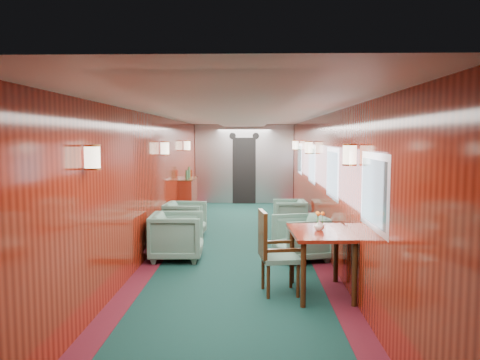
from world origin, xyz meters
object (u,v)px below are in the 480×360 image
(side_chair, at_px, (272,249))
(credenza, at_px, (188,198))
(armchair_left_far, at_px, (185,220))
(armchair_right_near, at_px, (301,238))
(armchair_right_far, at_px, (290,214))
(dining_table, at_px, (321,241))
(armchair_left_near, at_px, (177,236))

(side_chair, distance_m, credenza, 5.81)
(armchair_left_far, xyz_separation_m, armchair_right_near, (2.15, -1.65, 0.01))
(armchair_right_near, xyz_separation_m, armchair_right_far, (0.02, 2.61, -0.05))
(side_chair, bearing_deg, dining_table, -8.33)
(armchair_right_far, bearing_deg, armchair_left_far, -68.36)
(armchair_left_far, bearing_deg, side_chair, -149.50)
(armchair_left_near, height_order, armchair_right_far, armchair_left_near)
(armchair_left_far, distance_m, armchair_right_far, 2.38)
(armchair_left_near, distance_m, armchair_left_far, 1.67)
(armchair_right_near, distance_m, armchair_right_far, 2.61)
(armchair_left_far, relative_size, armchair_right_near, 0.98)
(armchair_left_near, xyz_separation_m, armchair_right_near, (2.04, 0.02, -0.02))
(credenza, relative_size, armchair_right_near, 1.60)
(armchair_left_far, height_order, armchair_right_near, armchair_right_near)
(dining_table, xyz_separation_m, armchair_left_far, (-2.23, 3.33, -0.33))
(dining_table, relative_size, armchair_left_far, 1.44)
(armchair_left_far, distance_m, armchair_right_near, 2.71)
(side_chair, relative_size, armchair_left_far, 1.37)
(armchair_right_far, bearing_deg, armchair_left_near, -40.31)
(dining_table, xyz_separation_m, armchair_right_far, (-0.06, 4.29, -0.37))
(dining_table, bearing_deg, side_chair, 177.17)
(armchair_right_near, bearing_deg, credenza, -163.80)
(dining_table, height_order, armchair_left_far, dining_table)
(credenza, bearing_deg, dining_table, -65.83)
(dining_table, xyz_separation_m, armchair_right_near, (-0.08, 1.68, -0.32))
(armchair_left_near, relative_size, armchair_right_far, 1.20)
(credenza, height_order, armchair_right_near, credenza)
(side_chair, height_order, armchair_right_far, side_chair)
(armchair_left_near, bearing_deg, armchair_right_near, -91.76)
(dining_table, height_order, armchair_left_near, dining_table)
(credenza, height_order, armchair_left_far, credenza)
(armchair_left_far, height_order, armchair_right_far, armchair_left_far)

